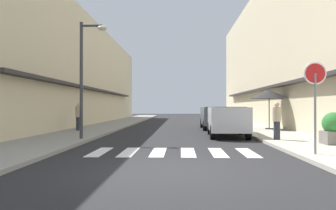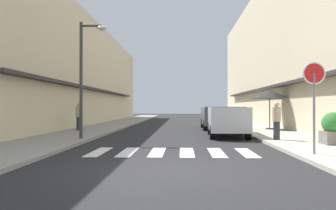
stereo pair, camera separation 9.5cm
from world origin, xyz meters
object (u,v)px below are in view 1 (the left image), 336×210
at_px(parked_car_near, 227,118).
at_px(pedestrian_walking_far, 78,116).
at_px(parked_car_mid, 215,115).
at_px(planter_corner, 334,128).
at_px(round_street_sign, 315,83).
at_px(street_lamp, 86,67).
at_px(cafe_umbrella, 269,94).
at_px(pedestrian_walking_near, 277,120).

bearing_deg(parked_car_near, pedestrian_walking_far, 163.22).
bearing_deg(parked_car_mid, planter_corner, -71.37).
bearing_deg(parked_car_near, parked_car_mid, 90.00).
height_order(round_street_sign, street_lamp, street_lamp).
height_order(parked_car_near, planter_corner, parked_car_near).
relative_size(round_street_sign, pedestrian_walking_far, 1.66).
height_order(cafe_umbrella, pedestrian_walking_near, cafe_umbrella).
bearing_deg(pedestrian_walking_near, planter_corner, 137.18).
bearing_deg(round_street_sign, street_lamp, 151.59).
height_order(parked_car_mid, round_street_sign, round_street_sign).
xyz_separation_m(round_street_sign, cafe_umbrella, (1.55, 10.56, 0.11)).
height_order(street_lamp, pedestrian_walking_near, street_lamp).
relative_size(parked_car_mid, pedestrian_walking_far, 2.83).
xyz_separation_m(parked_car_mid, pedestrian_walking_far, (-8.16, -3.06, 0.02)).
distance_m(parked_car_near, street_lamp, 7.10).
distance_m(parked_car_near, round_street_sign, 6.86).
xyz_separation_m(cafe_umbrella, pedestrian_walking_far, (-11.25, -1.53, -1.29)).
bearing_deg(parked_car_mid, pedestrian_walking_far, -159.44).
distance_m(cafe_umbrella, planter_corner, 8.18).
distance_m(parked_car_near, parked_car_mid, 5.52).
relative_size(parked_car_mid, round_street_sign, 1.70).
relative_size(round_street_sign, pedestrian_walking_near, 1.70).
height_order(parked_car_near, street_lamp, street_lamp).
distance_m(pedestrian_walking_near, pedestrian_walking_far, 10.99).
bearing_deg(planter_corner, parked_car_mid, 108.63).
distance_m(cafe_umbrella, pedestrian_walking_far, 11.43).
height_order(planter_corner, pedestrian_walking_far, pedestrian_walking_far).
relative_size(cafe_umbrella, pedestrian_walking_far, 1.52).
xyz_separation_m(parked_car_mid, pedestrian_walking_near, (1.66, -7.99, 0.00)).
height_order(round_street_sign, cafe_umbrella, round_street_sign).
bearing_deg(round_street_sign, parked_car_near, 103.19).
xyz_separation_m(cafe_umbrella, planter_corner, (0.13, -8.03, -1.54)).
xyz_separation_m(parked_car_mid, planter_corner, (3.22, -9.56, -0.23)).
height_order(planter_corner, pedestrian_walking_near, pedestrian_walking_near).
height_order(parked_car_mid, cafe_umbrella, cafe_umbrella).
bearing_deg(street_lamp, cafe_umbrella, 33.87).
bearing_deg(cafe_umbrella, parked_car_near, -127.78).
xyz_separation_m(round_street_sign, pedestrian_walking_far, (-9.70, 9.03, -1.19)).
bearing_deg(planter_corner, parked_car_near, 128.58).
distance_m(street_lamp, cafe_umbrella, 11.37).
distance_m(parked_car_near, cafe_umbrella, 5.22).
distance_m(parked_car_mid, planter_corner, 10.09).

